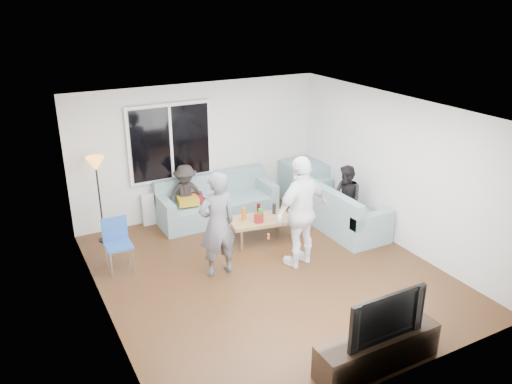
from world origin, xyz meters
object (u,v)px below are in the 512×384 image
coffee_table (260,229)px  floor_lamp (100,200)px  spectator_right (346,199)px  sofa_back_section (217,199)px  spectator_back (186,195)px  sofa_right_section (340,206)px  television (381,313)px  side_chair (119,246)px  player_left (217,224)px  tv_console (377,350)px  player_right (302,212)px

coffee_table → floor_lamp: (-2.51, 1.25, 0.58)m
spectator_right → sofa_back_section: bearing=-129.2°
coffee_table → spectator_back: size_ratio=0.92×
sofa_back_section → spectator_right: spectator_right is taller
sofa_back_section → sofa_right_section: 2.36m
sofa_back_section → spectator_back: size_ratio=1.92×
coffee_table → television: 3.66m
coffee_table → floor_lamp: 2.86m
sofa_right_section → coffee_table: size_ratio=1.82×
side_chair → spectator_back: (1.56, 1.12, 0.17)m
coffee_table → television: television is taller
floor_lamp → player_left: bearing=-55.9°
sofa_back_section → floor_lamp: bearing=177.8°
sofa_back_section → side_chair: size_ratio=2.67×
tv_console → coffee_table: bearing=84.0°
tv_console → television: 0.52m
sofa_right_section → tv_console: 3.87m
player_right → side_chair: bearing=-35.9°
side_chair → floor_lamp: floor_lamp is taller
player_right → tv_console: size_ratio=1.15×
sofa_right_section → floor_lamp: floor_lamp is taller
tv_console → spectator_right: bearing=58.6°
player_left → television: size_ratio=1.61×
tv_console → spectator_back: bearing=96.7°
sofa_right_section → floor_lamp: (-4.07, 1.51, 0.36)m
television → player_left: bearing=105.2°
sofa_back_section → spectator_right: 2.47m
sofa_right_section → spectator_right: bearing=-180.0°
coffee_table → floor_lamp: floor_lamp is taller
side_chair → player_left: (1.35, -0.81, 0.42)m
coffee_table → spectator_right: spectator_right is taller
sofa_right_section → television: size_ratio=1.90×
coffee_table → side_chair: 2.52m
coffee_table → spectator_right: (1.56, -0.42, 0.43)m
coffee_table → spectator_back: 1.58m
sofa_back_section → coffee_table: 1.23m
player_left → spectator_back: size_ratio=1.41×
tv_console → player_right: bearing=78.1°
television → tv_console: bearing=0.0°
tv_console → floor_lamp: bearing=113.7°
sofa_right_section → spectator_right: size_ratio=1.60×
floor_lamp → player_left: 2.41m
player_left → floor_lamp: bearing=-59.0°
floor_lamp → television: size_ratio=1.48×
player_right → television: player_right is taller
player_right → spectator_back: bearing=-76.7°
sofa_back_section → floor_lamp: 2.21m
sofa_back_section → player_right: bearing=-78.2°
spectator_right → sofa_right_section: bearing=-179.2°
sofa_back_section → player_left: size_ratio=1.36×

